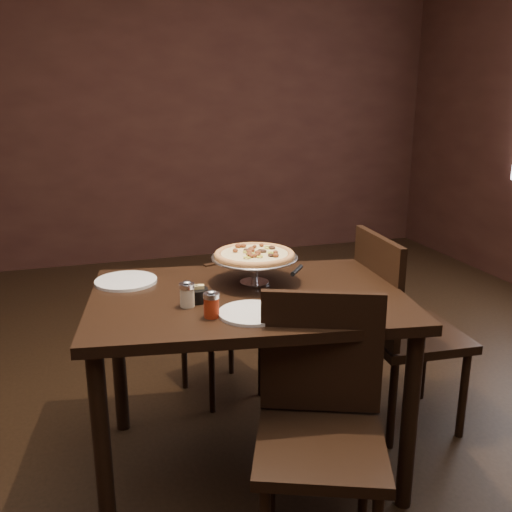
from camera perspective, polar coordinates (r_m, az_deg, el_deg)
name	(u,v)px	position (r m, az deg, el deg)	size (l,w,h in m)	color
room	(246,150)	(2.16, -0.97, 10.54)	(6.04, 7.04, 2.84)	black
dining_table	(248,318)	(2.40, -0.78, -6.21)	(1.41, 1.05, 0.81)	black
pizza_stand	(254,255)	(2.46, -0.16, 0.08)	(0.38, 0.38, 0.16)	silver
parmesan_shaker	(187,294)	(2.23, -6.90, -3.82)	(0.06, 0.06, 0.11)	beige
pepper_flake_shaker	(211,304)	(2.12, -4.48, -4.84)	(0.06, 0.06, 0.11)	maroon
packet_caddy	(197,295)	(2.28, -5.91, -3.86)	(0.09, 0.09, 0.07)	black
napkin_stack	(339,316)	(2.14, 8.32, -5.96)	(0.14, 0.14, 0.01)	white
plate_left	(126,281)	(2.56, -12.87, -2.45)	(0.27, 0.27, 0.01)	white
plate_near	(252,313)	(2.15, -0.42, -5.72)	(0.25, 0.25, 0.01)	white
serving_spatula	(297,271)	(2.26, 4.09, -1.48)	(0.16, 0.16, 0.02)	silver
chair_far	(228,321)	(3.04, -2.85, -6.48)	(0.47, 0.47, 0.81)	black
chair_near	(321,419)	(2.08, 6.48, -15.88)	(0.57, 0.57, 0.94)	black
chair_side	(399,324)	(2.84, 14.11, -6.64)	(0.48, 0.48, 0.98)	black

